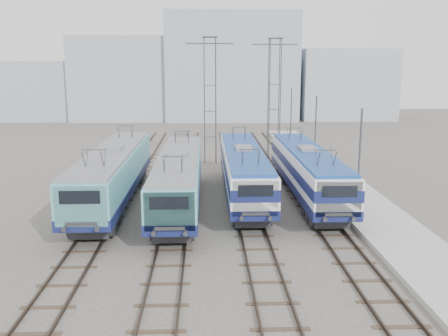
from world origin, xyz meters
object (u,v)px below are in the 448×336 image
locomotive_center_left (179,177)px  catenary_tower_west (210,94)px  locomotive_far_right (307,169)px  mast_rear (291,122)px  mast_mid (315,138)px  catenary_tower_east (274,93)px  locomotive_far_left (113,172)px  mast_front (359,168)px  locomotive_center_right (244,168)px

locomotive_center_left → catenary_tower_west: size_ratio=1.47×
locomotive_far_right → mast_rear: (1.85, 18.22, 1.26)m
locomotive_center_left → mast_mid: mast_mid is taller
catenary_tower_west → catenary_tower_east: (6.50, 2.00, 0.00)m
locomotive_far_left → mast_front: 16.16m
locomotive_far_left → catenary_tower_east: size_ratio=1.56×
locomotive_far_right → catenary_tower_east: bearing=90.9°
locomotive_far_right → mast_mid: bearing=73.4°
mast_mid → locomotive_far_right: bearing=-106.6°
catenary_tower_east → mast_mid: size_ratio=1.71×
locomotive_center_left → mast_mid: size_ratio=2.52×
locomotive_far_left → mast_rear: size_ratio=2.67×
locomotive_far_right → locomotive_center_right: bearing=176.0°
locomotive_far_right → mast_rear: size_ratio=2.50×
locomotive_far_right → catenary_tower_west: catenary_tower_west is taller
mast_front → mast_rear: 24.00m
locomotive_far_left → catenary_tower_west: (6.75, 15.08, 4.32)m
locomotive_center_left → locomotive_center_right: bearing=27.3°
mast_front → mast_mid: size_ratio=1.00×
locomotive_center_left → mast_mid: bearing=37.2°
mast_mid → locomotive_far_left: bearing=-155.2°
locomotive_center_left → mast_rear: size_ratio=2.52×
mast_rear → locomotive_center_right: bearing=-109.5°
locomotive_far_left → mast_front: size_ratio=2.67×
locomotive_far_left → locomotive_far_right: 13.53m
locomotive_far_left → locomotive_center_right: (9.00, 1.17, -0.07)m
locomotive_far_left → locomotive_center_right: size_ratio=1.06×
catenary_tower_east → mast_front: size_ratio=1.71×
locomotive_center_left → catenary_tower_west: 16.98m
locomotive_far_left → locomotive_center_right: locomotive_far_left is taller
locomotive_center_left → catenary_tower_east: 20.71m
mast_front → mast_rear: bearing=90.0°
locomotive_center_right → catenary_tower_west: catenary_tower_west is taller
locomotive_far_right → mast_rear: bearing=84.2°
locomotive_far_left → catenary_tower_west: bearing=65.9°
locomotive_center_right → mast_mid: 8.76m
mast_mid → mast_rear: (0.00, 12.00, 0.00)m
catenary_tower_east → locomotive_center_right: bearing=-105.0°
mast_front → mast_mid: bearing=90.0°
locomotive_center_left → catenary_tower_west: catenary_tower_west is taller
mast_mid → mast_rear: 12.00m
catenary_tower_east → mast_mid: bearing=-78.1°
catenary_tower_west → mast_front: (8.60, -20.00, -3.14)m
locomotive_center_left → mast_front: bearing=-19.1°
mast_front → locomotive_far_left: bearing=162.2°
locomotive_far_left → catenary_tower_west: 17.08m
locomotive_far_right → catenary_tower_east: (-0.25, 16.22, 4.40)m
mast_front → mast_mid: same height
catenary_tower_west → mast_rear: size_ratio=1.71×
catenary_tower_west → mast_mid: size_ratio=1.71×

